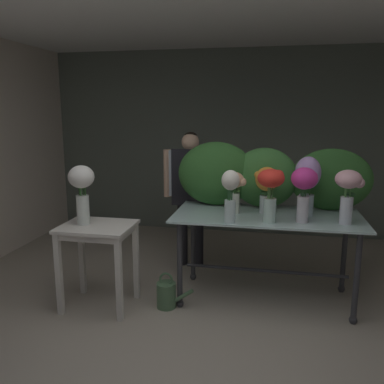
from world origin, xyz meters
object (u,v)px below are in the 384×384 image
(side_table_white, at_px, (98,238))
(florist, at_px, (190,184))
(vase_scarlet_peonies, at_px, (271,187))
(vase_white_roses_tall, at_px, (82,188))
(watering_can, at_px, (167,294))
(vase_magenta_stock, at_px, (304,187))
(vase_sunset_anemones, at_px, (267,186))
(vase_ivory_freesia, at_px, (230,193))
(vase_peach_lilies, at_px, (235,188))
(vase_blush_ranunculus, at_px, (348,190))
(vase_lilac_roses, at_px, (307,181))
(display_table_glass, at_px, (266,229))

(side_table_white, relative_size, florist, 0.50)
(vase_scarlet_peonies, bearing_deg, vase_white_roses_tall, -173.67)
(vase_scarlet_peonies, xyz_separation_m, watering_can, (-0.92, -0.09, -1.04))
(vase_magenta_stock, bearing_deg, vase_white_roses_tall, -172.87)
(side_table_white, xyz_separation_m, vase_sunset_anemones, (1.50, 0.52, 0.45))
(vase_ivory_freesia, bearing_deg, watering_can, -178.04)
(vase_magenta_stock, bearing_deg, vase_peach_lilies, 162.07)
(vase_ivory_freesia, relative_size, vase_sunset_anemones, 1.05)
(vase_magenta_stock, height_order, watering_can, vase_magenta_stock)
(vase_peach_lilies, bearing_deg, side_table_white, -159.84)
(florist, distance_m, vase_peach_lilies, 0.94)
(vase_blush_ranunculus, distance_m, vase_lilac_roses, 0.40)
(watering_can, bearing_deg, side_table_white, -171.59)
(vase_white_roses_tall, distance_m, watering_can, 1.26)
(side_table_white, distance_m, vase_scarlet_peonies, 1.63)
(display_table_glass, bearing_deg, vase_blush_ranunculus, -15.10)
(side_table_white, xyz_separation_m, vase_ivory_freesia, (1.20, 0.11, 0.45))
(side_table_white, xyz_separation_m, vase_peach_lilies, (1.20, 0.44, 0.43))
(florist, distance_m, vase_magenta_stock, 1.53)
(florist, bearing_deg, vase_lilac_roses, -28.65)
(vase_lilac_roses, bearing_deg, vase_white_roses_tall, -165.94)
(vase_ivory_freesia, bearing_deg, vase_lilac_roses, 30.16)
(display_table_glass, height_order, vase_sunset_anemones, vase_sunset_anemones)
(vase_blush_ranunculus, distance_m, vase_ivory_freesia, 1.00)
(side_table_white, xyz_separation_m, vase_white_roses_tall, (-0.13, 0.00, 0.46))
(vase_sunset_anemones, bearing_deg, display_table_glass, -77.39)
(vase_white_roses_tall, bearing_deg, vase_magenta_stock, 7.13)
(display_table_glass, xyz_separation_m, florist, (-0.89, 0.73, 0.27))
(vase_blush_ranunculus, relative_size, vase_ivory_freesia, 1.02)
(vase_scarlet_peonies, height_order, vase_white_roses_tall, vase_white_roses_tall)
(display_table_glass, distance_m, vase_ivory_freesia, 0.62)
(watering_can, bearing_deg, vase_blush_ranunculus, 6.37)
(display_table_glass, xyz_separation_m, vase_magenta_stock, (0.31, -0.20, 0.46))
(vase_magenta_stock, xyz_separation_m, vase_white_roses_tall, (-1.95, -0.24, -0.04))
(vase_peach_lilies, distance_m, vase_scarlet_peonies, 0.43)
(vase_peach_lilies, relative_size, vase_white_roses_tall, 0.73)
(vase_lilac_roses, relative_size, vase_sunset_anemones, 1.25)
(display_table_glass, bearing_deg, vase_white_roses_tall, -164.72)
(vase_lilac_roses, bearing_deg, vase_ivory_freesia, -149.84)
(florist, height_order, vase_lilac_roses, florist)
(side_table_white, height_order, florist, florist)
(vase_magenta_stock, bearing_deg, vase_scarlet_peonies, -168.17)
(vase_sunset_anemones, distance_m, watering_can, 1.39)
(vase_blush_ranunculus, xyz_separation_m, watering_can, (-1.56, -0.17, -1.03))
(vase_white_roses_tall, bearing_deg, florist, 57.33)
(side_table_white, xyz_separation_m, florist, (0.62, 1.17, 0.31))
(vase_sunset_anemones, bearing_deg, side_table_white, -160.98)
(florist, height_order, vase_blush_ranunculus, florist)
(vase_ivory_freesia, bearing_deg, vase_blush_ranunculus, 8.90)
(vase_lilac_roses, height_order, vase_scarlet_peonies, vase_lilac_roses)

